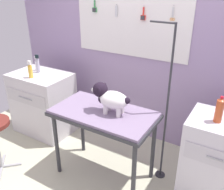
{
  "coord_description": "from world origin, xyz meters",
  "views": [
    {
      "loc": [
        1.27,
        -1.55,
        2.03
      ],
      "look_at": [
        0.12,
        0.35,
        0.99
      ],
      "focal_mm": 39.82,
      "sensor_mm": 36.0,
      "label": 1
    }
  ],
  "objects_px": {
    "grooming_arm": "(166,114)",
    "dog": "(110,98)",
    "cabinet_right": "(220,160)",
    "soda_bottle": "(219,110)",
    "grooming_table": "(104,119)",
    "spray_bottle_tall": "(37,64)",
    "counter_left": "(43,103)"
  },
  "relations": [
    {
      "from": "dog",
      "to": "counter_left",
      "type": "height_order",
      "value": "dog"
    },
    {
      "from": "counter_left",
      "to": "cabinet_right",
      "type": "relative_size",
      "value": 1.02
    },
    {
      "from": "grooming_table",
      "to": "spray_bottle_tall",
      "type": "height_order",
      "value": "spray_bottle_tall"
    },
    {
      "from": "dog",
      "to": "cabinet_right",
      "type": "bearing_deg",
      "value": 17.68
    },
    {
      "from": "cabinet_right",
      "to": "soda_bottle",
      "type": "bearing_deg",
      "value": -152.1
    },
    {
      "from": "dog",
      "to": "cabinet_right",
      "type": "xyz_separation_m",
      "value": [
        1.06,
        0.34,
        -0.55
      ]
    },
    {
      "from": "soda_bottle",
      "to": "counter_left",
      "type": "bearing_deg",
      "value": 178.95
    },
    {
      "from": "grooming_table",
      "to": "spray_bottle_tall",
      "type": "bearing_deg",
      "value": 162.28
    },
    {
      "from": "grooming_table",
      "to": "grooming_arm",
      "type": "bearing_deg",
      "value": 29.73
    },
    {
      "from": "counter_left",
      "to": "spray_bottle_tall",
      "type": "distance_m",
      "value": 0.55
    },
    {
      "from": "grooming_table",
      "to": "soda_bottle",
      "type": "height_order",
      "value": "soda_bottle"
    },
    {
      "from": "spray_bottle_tall",
      "to": "counter_left",
      "type": "bearing_deg",
      "value": -35.21
    },
    {
      "from": "grooming_arm",
      "to": "soda_bottle",
      "type": "height_order",
      "value": "grooming_arm"
    },
    {
      "from": "dog",
      "to": "spray_bottle_tall",
      "type": "bearing_deg",
      "value": 163.61
    },
    {
      "from": "grooming_arm",
      "to": "counter_left",
      "type": "xyz_separation_m",
      "value": [
        -1.79,
        0.04,
        -0.36
      ]
    },
    {
      "from": "spray_bottle_tall",
      "to": "grooming_arm",
      "type": "bearing_deg",
      "value": -3.87
    },
    {
      "from": "counter_left",
      "to": "cabinet_right",
      "type": "height_order",
      "value": "counter_left"
    },
    {
      "from": "grooming_arm",
      "to": "counter_left",
      "type": "height_order",
      "value": "grooming_arm"
    },
    {
      "from": "counter_left",
      "to": "soda_bottle",
      "type": "distance_m",
      "value": 2.34
    },
    {
      "from": "dog",
      "to": "counter_left",
      "type": "relative_size",
      "value": 0.48
    },
    {
      "from": "dog",
      "to": "cabinet_right",
      "type": "distance_m",
      "value": 1.24
    },
    {
      "from": "cabinet_right",
      "to": "soda_bottle",
      "type": "distance_m",
      "value": 0.56
    },
    {
      "from": "dog",
      "to": "spray_bottle_tall",
      "type": "xyz_separation_m",
      "value": [
        -1.45,
        0.43,
        -0.02
      ]
    },
    {
      "from": "grooming_arm",
      "to": "cabinet_right",
      "type": "relative_size",
      "value": 1.97
    },
    {
      "from": "dog",
      "to": "cabinet_right",
      "type": "height_order",
      "value": "dog"
    },
    {
      "from": "counter_left",
      "to": "cabinet_right",
      "type": "bearing_deg",
      "value": 0.18
    },
    {
      "from": "cabinet_right",
      "to": "spray_bottle_tall",
      "type": "height_order",
      "value": "spray_bottle_tall"
    },
    {
      "from": "grooming_arm",
      "to": "dog",
      "type": "xyz_separation_m",
      "value": [
        -0.48,
        -0.29,
        0.19
      ]
    },
    {
      "from": "grooming_table",
      "to": "soda_bottle",
      "type": "bearing_deg",
      "value": 16.51
    },
    {
      "from": "grooming_table",
      "to": "grooming_arm",
      "type": "relative_size",
      "value": 0.63
    },
    {
      "from": "counter_left",
      "to": "soda_bottle",
      "type": "xyz_separation_m",
      "value": [
        2.28,
        -0.04,
        0.54
      ]
    },
    {
      "from": "grooming_arm",
      "to": "cabinet_right",
      "type": "xyz_separation_m",
      "value": [
        0.58,
        0.04,
        -0.36
      ]
    }
  ]
}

